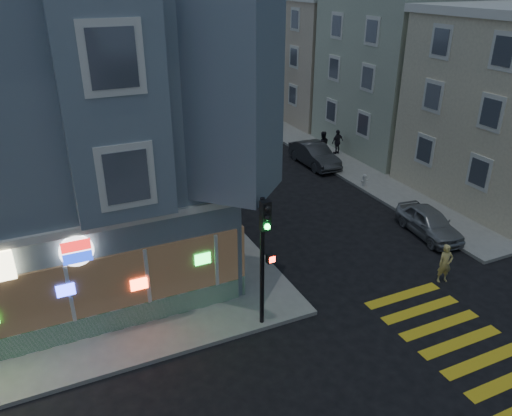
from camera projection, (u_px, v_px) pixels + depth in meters
ground at (265, 379)px, 14.76m from camera, size 120.00×120.00×0.00m
sidewalk_ne at (392, 114)px, 42.35m from camera, size 24.00×42.00×0.15m
corner_building at (0, 120)px, 19.05m from camera, size 14.60×14.60×11.40m
row_house_b at (426, 65)px, 33.01m from camera, size 12.00×8.60×10.50m
row_house_c at (348, 58)px, 40.73m from camera, size 12.00×8.60×9.00m
row_house_d at (295, 37)px, 47.81m from camera, size 12.00×8.60×10.50m
utility_pole at (271, 64)px, 37.00m from camera, size 2.20×0.30×9.00m
street_tree_near at (242, 64)px, 42.38m from camera, size 3.00×3.00×5.30m
street_tree_far at (210, 52)px, 48.95m from camera, size 3.00×3.00×5.30m
running_child at (445, 264)px, 19.14m from camera, size 0.65×0.50×1.59m
pedestrian_a at (322, 145)px, 31.54m from camera, size 1.05×0.92×1.81m
pedestrian_b at (337, 142)px, 32.54m from camera, size 1.00×0.58×1.61m
parked_car_a at (429, 222)px, 22.67m from camera, size 1.96×3.90×1.27m
parked_car_b at (314, 155)px, 31.00m from camera, size 1.49×4.23×1.39m
parked_car_c at (241, 131)px, 35.68m from camera, size 2.52×4.89×1.36m
parked_car_d at (240, 111)px, 40.73m from camera, size 2.48×5.26×1.45m
traffic_signal at (264, 243)px, 15.55m from camera, size 0.54×0.52×4.61m
fire_hydrant at (364, 180)px, 27.67m from camera, size 0.41×0.23×0.70m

